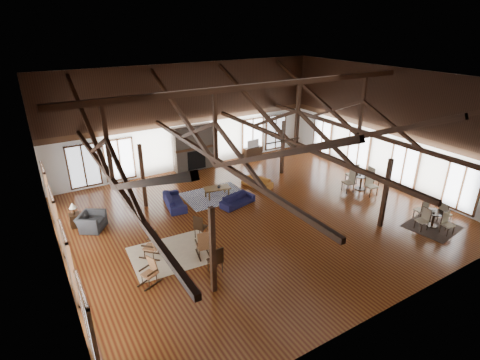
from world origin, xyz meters
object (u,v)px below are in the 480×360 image
cafe_table_far (361,179)px  sofa_navy_front (237,200)px  sofa_orange (257,182)px  armchair (92,222)px  sofa_navy_left (175,201)px  cafe_table_near (434,216)px  coffee_table (217,189)px  tv_console (253,152)px

cafe_table_far → sofa_navy_front: bearing=164.7°
sofa_orange → armchair: armchair is taller
sofa_navy_left → sofa_orange: (4.60, -0.09, -0.04)m
armchair → cafe_table_near: bearing=-85.2°
sofa_navy_left → coffee_table: (2.21, -0.11, 0.15)m
sofa_navy_left → cafe_table_far: (9.00, -3.17, 0.27)m
armchair → cafe_table_far: bearing=-68.2°
armchair → cafe_table_far: 13.12m
sofa_navy_front → sofa_navy_left: (-2.61, 1.42, 0.03)m
sofa_orange → cafe_table_far: cafe_table_far is taller
sofa_navy_front → sofa_orange: size_ratio=1.05×
sofa_orange → coffee_table: size_ratio=1.21×
sofa_navy_front → cafe_table_near: cafe_table_near is taller
coffee_table → cafe_table_far: cafe_table_far is taller
tv_console → cafe_table_near: bearing=-81.1°
coffee_table → tv_console: 6.26m
cafe_table_far → cafe_table_near: bearing=-93.7°
sofa_navy_front → cafe_table_near: 8.58m
sofa_navy_left → cafe_table_far: bearing=-100.3°
sofa_navy_front → armchair: armchair is taller
sofa_navy_front → sofa_orange: 2.40m
sofa_navy_left → cafe_table_far: 9.55m
sofa_navy_left → tv_console: (6.95, 3.98, 0.02)m
coffee_table → sofa_orange: bearing=10.5°
sofa_orange → armchair: size_ratio=1.54×
cafe_table_near → cafe_table_far: size_ratio=0.85×
sofa_navy_front → armchair: 6.50m
sofa_navy_left → armchair: bearing=101.8°
cafe_table_near → cafe_table_far: (0.28, 4.26, 0.08)m
cafe_table_near → tv_console: bearing=98.9°
cafe_table_near → tv_console: (-1.78, 11.41, -0.17)m
sofa_orange → tv_console: (2.35, 4.07, 0.07)m
sofa_navy_left → coffee_table: 2.22m
sofa_orange → cafe_table_near: size_ratio=0.90×
cafe_table_far → tv_console: (-2.05, 7.15, -0.25)m
armchair → sofa_orange: bearing=-54.5°
sofa_navy_left → tv_console: 8.01m
sofa_navy_front → tv_console: bearing=38.1°
sofa_orange → coffee_table: (-2.39, -0.02, 0.19)m
sofa_orange → cafe_table_far: size_ratio=0.77×
armchair → cafe_table_near: cafe_table_near is taller
coffee_table → cafe_table_far: bearing=-14.2°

